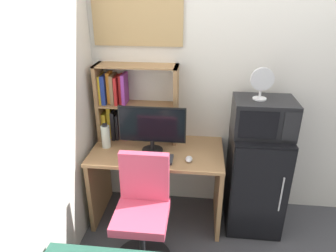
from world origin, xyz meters
TOP-DOWN VIEW (x-y plane):
  - wall_back at (0.40, 0.02)m, footprint 6.40×0.04m
  - desk at (-0.97, -0.32)m, footprint 1.16×0.64m
  - hutch_bookshelf at (-1.29, -0.10)m, footprint 0.73×0.22m
  - monitor at (-1.01, -0.34)m, footprint 0.58×0.18m
  - keyboard at (-1.00, -0.49)m, footprint 0.38×0.15m
  - computer_mouse at (-0.68, -0.48)m, footprint 0.06×0.09m
  - water_bottle at (-1.43, -0.31)m, footprint 0.08×0.08m
  - mini_fridge at (-0.09, -0.29)m, footprint 0.48×0.54m
  - microwave at (-0.09, -0.29)m, footprint 0.49×0.37m
  - desk_fan at (-0.14, -0.29)m, footprint 0.18×0.11m
  - desk_chair at (-1.01, -0.84)m, footprint 0.46×0.46m
  - wall_corkboard at (-1.17, -0.01)m, footprint 0.77×0.02m

SIDE VIEW (x-z plane):
  - desk_chair at x=-1.01m, z-range -0.05..0.86m
  - mini_fridge at x=-0.09m, z-range 0.00..0.93m
  - desk at x=-0.97m, z-range 0.14..0.87m
  - keyboard at x=-1.00m, z-range 0.73..0.75m
  - computer_mouse at x=-0.68m, z-range 0.73..0.77m
  - water_bottle at x=-1.43m, z-range 0.72..0.95m
  - monitor at x=-1.01m, z-range 0.76..1.17m
  - microwave at x=-0.09m, z-range 0.93..1.22m
  - hutch_bookshelf at x=-1.29m, z-range 0.73..1.44m
  - wall_back at x=0.40m, z-range 0.00..2.60m
  - desk_fan at x=-0.14m, z-range 1.24..1.50m
  - wall_corkboard at x=-1.17m, z-range 1.58..2.00m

